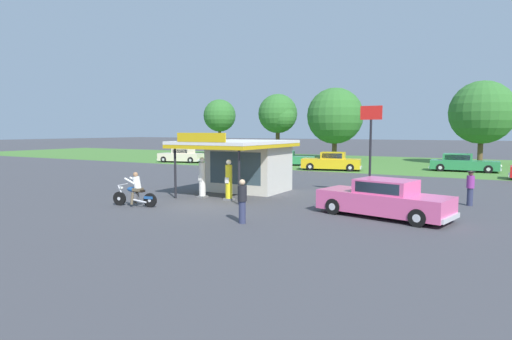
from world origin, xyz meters
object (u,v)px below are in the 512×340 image
(parked_car_back_row_far_left, at_px, (331,162))
(bystander_strolling_foreground, at_px, (242,200))
(featured_classic_sedan, at_px, (383,200))
(parked_car_back_row_right, at_px, (181,156))
(gas_pump_nearside, at_px, (202,179))
(gas_pump_offside, at_px, (229,182))
(motorcycle_with_rider, at_px, (135,192))
(parked_car_back_row_centre_right, at_px, (463,163))
(parked_car_back_row_centre, at_px, (287,158))
(roadside_pole_sign, at_px, (371,135))
(bystander_leaning_by_kiosk, at_px, (470,187))

(parked_car_back_row_far_left, distance_m, bystander_strolling_foreground, 22.75)
(featured_classic_sedan, relative_size, parked_car_back_row_right, 1.08)
(gas_pump_nearside, height_order, featured_classic_sedan, gas_pump_nearside)
(gas_pump_nearside, height_order, gas_pump_offside, gas_pump_nearside)
(bystander_strolling_foreground, bearing_deg, motorcycle_with_rider, 173.27)
(parked_car_back_row_centre_right, height_order, parked_car_back_row_far_left, parked_car_back_row_far_left)
(gas_pump_offside, bearing_deg, motorcycle_with_rider, -128.30)
(gas_pump_nearside, bearing_deg, parked_car_back_row_centre, 103.60)
(roadside_pole_sign, bearing_deg, parked_car_back_row_centre_right, 80.01)
(roadside_pole_sign, bearing_deg, motorcycle_with_rider, -138.30)
(gas_pump_nearside, distance_m, parked_car_back_row_far_left, 18.07)
(featured_classic_sedan, relative_size, parked_car_back_row_centre, 0.98)
(gas_pump_nearside, height_order, motorcycle_with_rider, gas_pump_nearside)
(parked_car_back_row_far_left, height_order, parked_car_back_row_right, parked_car_back_row_far_left)
(parked_car_back_row_far_left, relative_size, roadside_pole_sign, 1.15)
(bystander_leaning_by_kiosk, bearing_deg, roadside_pole_sign, 178.82)
(parked_car_back_row_centre, bearing_deg, bystander_leaning_by_kiosk, -44.58)
(gas_pump_offside, height_order, featured_classic_sedan, gas_pump_offside)
(gas_pump_offside, bearing_deg, parked_car_back_row_centre_right, 67.88)
(parked_car_back_row_right, height_order, bystander_leaning_by_kiosk, bystander_leaning_by_kiosk)
(motorcycle_with_rider, bearing_deg, gas_pump_nearside, 71.65)
(featured_classic_sedan, distance_m, roadside_pole_sign, 5.61)
(roadside_pole_sign, bearing_deg, parked_car_back_row_centre, 126.72)
(gas_pump_nearside, bearing_deg, parked_car_back_row_far_left, 87.98)
(gas_pump_offside, xyz_separation_m, bystander_strolling_foreground, (3.34, -4.27, -0.06))
(gas_pump_offside, distance_m, featured_classic_sedan, 7.68)
(motorcycle_with_rider, bearing_deg, featured_classic_sedan, 16.33)
(parked_car_back_row_right, bearing_deg, parked_car_back_row_centre_right, 7.09)
(parked_car_back_row_centre_right, height_order, parked_car_back_row_centre, parked_car_back_row_centre_right)
(parked_car_back_row_centre_right, xyz_separation_m, parked_car_back_row_right, (-27.49, -3.42, 0.01))
(parked_car_back_row_centre, height_order, bystander_leaning_by_kiosk, bystander_leaning_by_kiosk)
(bystander_leaning_by_kiosk, bearing_deg, parked_car_back_row_centre_right, 94.53)
(featured_classic_sedan, height_order, bystander_strolling_foreground, bystander_strolling_foreground)
(gas_pump_offside, distance_m, parked_car_back_row_centre, 22.21)
(parked_car_back_row_centre_right, bearing_deg, gas_pump_nearside, -115.59)
(parked_car_back_row_far_left, bearing_deg, parked_car_back_row_centre, 151.68)
(featured_classic_sedan, xyz_separation_m, parked_car_back_row_centre_right, (1.45, 22.90, -0.01))
(parked_car_back_row_centre, relative_size, bystander_strolling_foreground, 3.45)
(gas_pump_offside, bearing_deg, parked_car_back_row_right, 134.06)
(parked_car_back_row_far_left, xyz_separation_m, parked_car_back_row_right, (-17.40, 0.94, -0.02))
(gas_pump_offside, height_order, parked_car_back_row_far_left, gas_pump_offside)
(parked_car_back_row_right, height_order, bystander_strolling_foreground, bystander_strolling_foreground)
(parked_car_back_row_far_left, bearing_deg, gas_pump_offside, -86.87)
(motorcycle_with_rider, distance_m, roadside_pole_sign, 11.93)
(gas_pump_offside, height_order, bystander_strolling_foreground, gas_pump_offside)
(featured_classic_sedan, distance_m, parked_car_back_row_far_left, 20.46)
(featured_classic_sedan, bearing_deg, parked_car_back_row_centre, 123.65)
(parked_car_back_row_centre, xyz_separation_m, roadside_pole_sign, (12.64, -16.95, 2.56))
(parked_car_back_row_centre_right, xyz_separation_m, parked_car_back_row_centre, (-15.85, -1.26, -0.02))
(motorcycle_with_rider, relative_size, featured_classic_sedan, 0.40)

